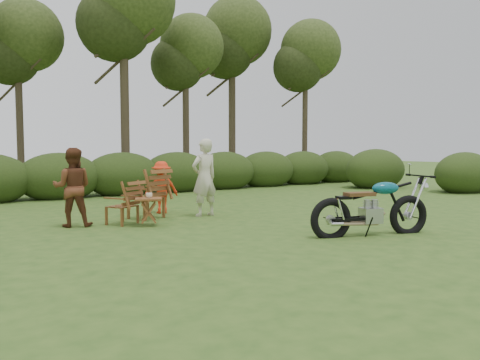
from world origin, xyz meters
TOP-DOWN VIEW (x-y plane):
  - ground at (0.00, 0.00)m, footprint 80.00×80.00m
  - tree_line at (0.50, 9.74)m, footprint 22.52×11.62m
  - motorcycle at (0.93, -0.40)m, footprint 2.31×1.47m
  - lawn_chair_right at (-1.50, 3.70)m, footprint 0.95×0.95m
  - lawn_chair_left at (-2.22, 3.24)m, footprint 0.81×0.81m
  - side_table at (-1.87, 2.74)m, footprint 0.67×0.63m
  - cup at (-1.85, 2.75)m, footprint 0.13×0.13m
  - adult_a at (-0.28, 3.27)m, footprint 0.66×0.46m
  - adult_b at (-3.11, 3.52)m, footprint 0.91×0.83m
  - child at (-0.88, 4.24)m, footprint 0.86×0.59m

SIDE VIEW (x-z plane):
  - ground at x=0.00m, z-range 0.00..0.00m
  - motorcycle at x=0.93m, z-range -0.62..0.62m
  - lawn_chair_right at x=-1.50m, z-range -0.53..0.53m
  - lawn_chair_left at x=-2.22m, z-range -0.44..0.44m
  - adult_a at x=-0.28m, z-range -0.87..0.87m
  - adult_b at x=-3.11m, z-range -0.77..0.77m
  - child at x=-0.88m, z-range -0.61..0.61m
  - side_table at x=-1.87m, z-range 0.00..0.55m
  - cup at x=-1.85m, z-range 0.55..0.65m
  - tree_line at x=0.50m, z-range -0.26..7.88m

